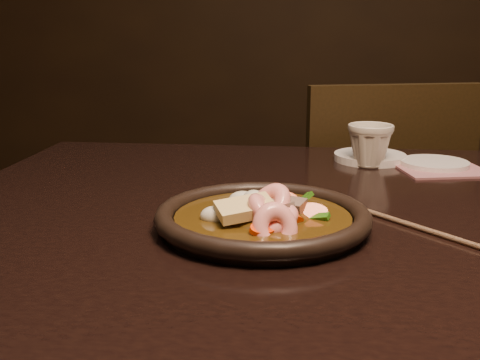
# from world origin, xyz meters

# --- Properties ---
(chair) EXTENTS (0.51, 0.51, 0.87)m
(chair) POSITION_xyz_m (-0.10, 0.66, 0.48)
(chair) COLOR black
(chair) RESTS_ON floor
(plate) EXTENTS (0.27, 0.27, 0.03)m
(plate) POSITION_xyz_m (-0.32, -0.08, 0.76)
(plate) COLOR black
(plate) RESTS_ON table
(stirfry) EXTENTS (0.16, 0.16, 0.06)m
(stirfry) POSITION_xyz_m (-0.32, -0.09, 0.77)
(stirfry) COLOR #38260A
(stirfry) RESTS_ON plate
(saucer_left) EXTENTS (0.12, 0.12, 0.01)m
(saucer_left) POSITION_xyz_m (-0.04, 0.29, 0.76)
(saucer_left) COLOR white
(saucer_left) RESTS_ON table
(saucer_right) EXTENTS (0.13, 0.13, 0.01)m
(saucer_right) POSITION_xyz_m (-0.15, 0.33, 0.76)
(saucer_right) COLOR white
(saucer_right) RESTS_ON table
(tea_cup) EXTENTS (0.10, 0.09, 0.08)m
(tea_cup) POSITION_xyz_m (-0.15, 0.28, 0.79)
(tea_cup) COLOR beige
(tea_cup) RESTS_ON table
(chopsticks) EXTENTS (0.17, 0.18, 0.01)m
(chopsticks) POSITION_xyz_m (-0.12, -0.07, 0.75)
(chopsticks) COLOR #A5825E
(chopsticks) RESTS_ON table
(napkin) EXTENTS (0.17, 0.17, 0.00)m
(napkin) POSITION_xyz_m (-0.03, 0.27, 0.75)
(napkin) COLOR #965C61
(napkin) RESTS_ON table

